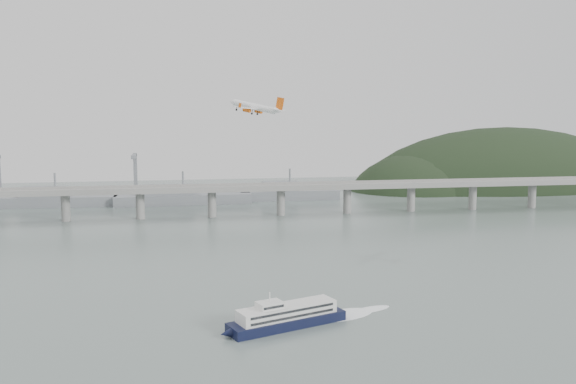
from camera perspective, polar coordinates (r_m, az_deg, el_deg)
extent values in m
plane|color=slate|center=(250.26, 2.20, -9.83)|extent=(900.00, 900.00, 0.00)
cube|color=gray|center=(439.89, -3.25, 0.34)|extent=(800.00, 22.00, 2.20)
cube|color=gray|center=(429.30, -3.09, 0.44)|extent=(800.00, 0.60, 1.80)
cube|color=gray|center=(450.01, -3.40, 0.76)|extent=(800.00, 0.60, 1.80)
cylinder|color=gray|center=(445.61, -20.08, -1.37)|extent=(6.00, 6.00, 21.00)
cylinder|color=gray|center=(439.43, -13.66, -1.25)|extent=(6.00, 6.00, 21.00)
cylinder|color=gray|center=(438.90, -7.13, -1.10)|extent=(6.00, 6.00, 21.00)
cylinder|color=gray|center=(444.04, -0.67, -0.95)|extent=(6.00, 6.00, 21.00)
cylinder|color=gray|center=(454.65, 5.56, -0.78)|extent=(6.00, 6.00, 21.00)
cylinder|color=gray|center=(470.36, 11.44, -0.62)|extent=(6.00, 6.00, 21.00)
cylinder|color=gray|center=(490.68, 16.89, -0.47)|extent=(6.00, 6.00, 21.00)
cylinder|color=gray|center=(515.08, 21.86, -0.32)|extent=(6.00, 6.00, 21.00)
ellipsoid|color=black|center=(654.83, 19.52, -1.09)|extent=(320.00, 150.00, 156.00)
ellipsoid|color=black|center=(603.92, 12.13, -0.94)|extent=(140.00, 110.00, 96.00)
cube|color=slate|center=(518.17, -20.89, -0.84)|extent=(95.67, 20.15, 8.00)
cube|color=slate|center=(519.06, -21.96, 0.01)|extent=(33.90, 15.02, 8.00)
cylinder|color=slate|center=(516.24, -20.97, 0.91)|extent=(1.60, 1.60, 14.00)
cube|color=slate|center=(503.55, -9.76, -0.69)|extent=(110.55, 21.43, 8.00)
cube|color=slate|center=(502.60, -11.03, 0.19)|extent=(39.01, 16.73, 8.00)
cylinder|color=slate|center=(501.56, -9.80, 1.12)|extent=(1.60, 1.60, 14.00)
cube|color=slate|center=(521.34, 0.18, -0.30)|extent=(85.00, 13.60, 8.00)
cube|color=slate|center=(518.91, -0.75, 0.55)|extent=(29.75, 11.90, 8.00)
cylinder|color=slate|center=(519.42, 0.18, 1.44)|extent=(1.60, 1.60, 14.00)
cube|color=slate|center=(537.83, -14.08, 1.43)|extent=(3.00, 3.00, 40.00)
cube|color=slate|center=(526.37, -14.21, 3.26)|extent=(3.00, 28.00, 3.00)
cube|color=black|center=(217.66, -0.09, -12.03)|extent=(43.94, 24.51, 3.44)
cone|color=black|center=(207.74, -5.79, -13.04)|extent=(5.22, 4.71, 3.44)
cube|color=silver|center=(216.40, -0.09, -11.06)|extent=(36.89, 20.53, 4.30)
cube|color=black|center=(212.49, 0.51, -11.10)|extent=(30.74, 11.39, 0.86)
cube|color=black|center=(213.15, 0.51, -11.62)|extent=(30.74, 11.39, 0.86)
cube|color=black|center=(219.64, -0.66, -10.47)|extent=(30.74, 11.39, 0.86)
cube|color=black|center=(220.28, -0.66, -10.98)|extent=(30.74, 11.39, 0.86)
cube|color=silver|center=(212.20, -1.72, -10.51)|extent=(10.15, 8.62, 2.24)
cube|color=black|center=(209.65, -1.32, -10.74)|extent=(7.31, 2.76, 0.86)
cylinder|color=silver|center=(211.37, -1.73, -9.80)|extent=(0.55, 0.55, 3.44)
ellipsoid|color=white|center=(230.52, 5.21, -11.37)|extent=(27.53, 20.17, 0.17)
ellipsoid|color=white|center=(237.35, 7.63, -10.85)|extent=(19.58, 12.22, 0.17)
cylinder|color=white|center=(329.32, -3.17, 7.98)|extent=(21.24, 22.03, 8.15)
cone|color=white|center=(338.62, -5.26, 8.40)|extent=(5.56, 5.55, 4.12)
cone|color=white|center=(320.20, -0.89, 7.60)|extent=(6.30, 6.12, 4.28)
cube|color=white|center=(328.81, -3.06, 7.79)|extent=(25.72, 27.24, 2.86)
cube|color=white|center=(320.70, -1.01, 7.75)|extent=(10.09, 10.56, 1.37)
cube|color=#E75C0F|center=(320.02, -0.77, 8.28)|extent=(4.35, 3.69, 6.93)
cylinder|color=#E75C0F|center=(334.01, -2.76, 7.56)|extent=(4.63, 4.68, 2.91)
cylinder|color=black|center=(335.19, -3.04, 7.61)|extent=(2.05, 1.97, 2.24)
cube|color=white|center=(333.96, -2.74, 7.72)|extent=(2.07, 1.90, 1.57)
cylinder|color=#E75C0F|center=(325.49, -3.86, 7.65)|extent=(4.63, 4.68, 2.91)
cylinder|color=black|center=(326.70, -4.14, 7.71)|extent=(2.05, 1.97, 2.24)
cube|color=white|center=(325.43, -3.83, 7.81)|extent=(2.07, 1.90, 1.57)
cylinder|color=black|center=(330.93, -2.86, 7.47)|extent=(0.86, 0.68, 2.35)
cylinder|color=black|center=(331.00, -2.89, 7.29)|extent=(1.19, 1.08, 1.25)
cylinder|color=black|center=(326.89, -3.37, 7.51)|extent=(0.86, 0.68, 2.35)
cylinder|color=black|center=(326.96, -3.41, 7.33)|extent=(1.19, 1.08, 1.25)
cylinder|color=black|center=(336.40, -4.82, 7.85)|extent=(0.86, 0.68, 2.35)
cylinder|color=black|center=(336.47, -4.85, 7.67)|extent=(1.19, 1.08, 1.25)
cube|color=#E75C0F|center=(341.02, -1.14, 7.78)|extent=(1.61, 1.37, 2.55)
cube|color=#E75C0F|center=(314.50, -4.52, 8.09)|extent=(1.61, 1.37, 2.55)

